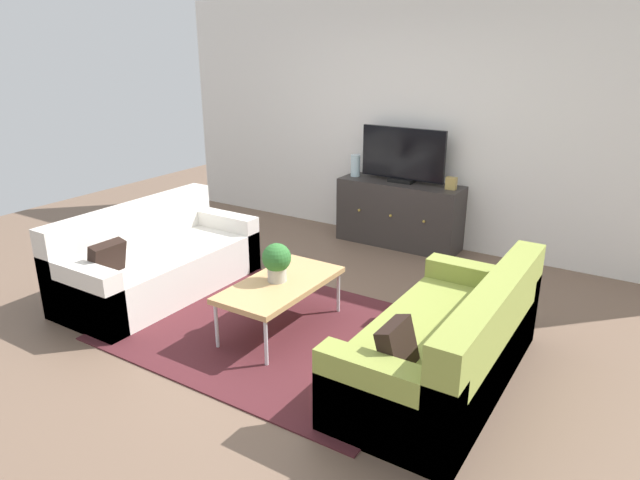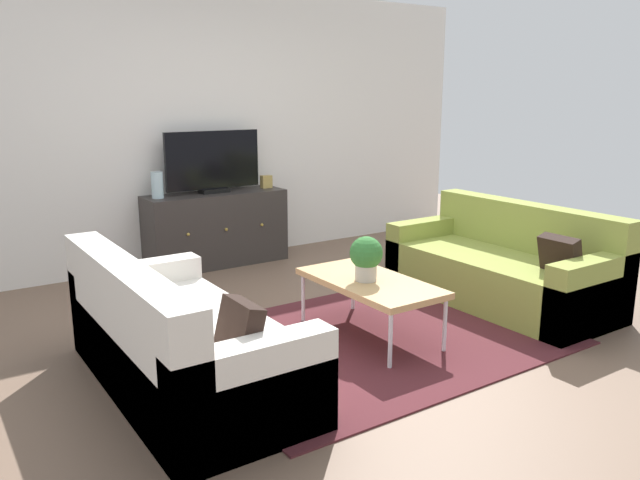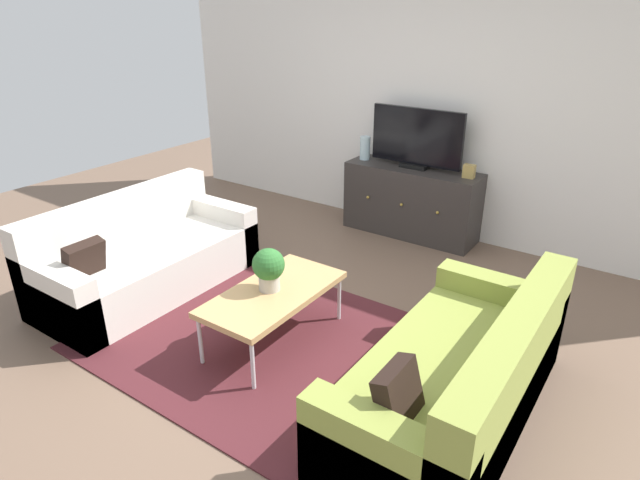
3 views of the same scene
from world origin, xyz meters
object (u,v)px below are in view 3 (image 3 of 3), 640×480
couch_right_side (463,383)px  tv_console (411,202)px  flat_screen_tv (417,139)px  coffee_table (273,295)px  potted_plant (269,268)px  couch_left_side (142,259)px  glass_vase (365,148)px  mantel_clock (469,171)px

couch_right_side → tv_console: size_ratio=1.32×
tv_console → flat_screen_tv: bearing=90.0°
flat_screen_tv → couch_right_side: bearing=-58.0°
coffee_table → couch_right_side: bearing=-0.4°
potted_plant → couch_right_side: bearing=-0.5°
couch_left_side → couch_right_side: 2.87m
glass_vase → couch_right_side: bearing=-48.9°
flat_screen_tv → glass_vase: 0.60m
tv_console → mantel_clock: mantel_clock is taller
couch_right_side → tv_console: (-1.49, 2.37, 0.10)m
potted_plant → coffee_table: bearing=-5.9°
couch_right_side → coffee_table: 1.43m
couch_right_side → flat_screen_tv: 2.92m
tv_console → mantel_clock: size_ratio=10.74×
coffee_table → flat_screen_tv: bearing=91.8°
couch_left_side → mantel_clock: (1.95, 2.37, 0.52)m
coffee_table → tv_console: size_ratio=0.78×
flat_screen_tv → mantel_clock: (0.58, -0.02, -0.23)m
couch_right_side → potted_plant: couch_right_side is taller
couch_right_side → coffee_table: bearing=179.6°
couch_right_side → mantel_clock: (-0.92, 2.37, 0.52)m
couch_right_side → glass_vase: 3.21m
tv_console → flat_screen_tv: flat_screen_tv is taller
glass_vase → flat_screen_tv: bearing=2.0°
couch_left_side → flat_screen_tv: bearing=60.1°
couch_left_side → potted_plant: (1.42, 0.01, 0.32)m
potted_plant → couch_left_side: bearing=-179.5°
glass_vase → tv_console: bearing=-0.0°
couch_right_side → tv_console: 2.81m
coffee_table → glass_vase: glass_vase is taller
couch_right_side → tv_console: bearing=122.2°
couch_right_side → tv_console: couch_right_side is taller
potted_plant → mantel_clock: 2.43m
glass_vase → mantel_clock: size_ratio=1.90×
potted_plant → flat_screen_tv: bearing=90.9°
glass_vase → coffee_table: bearing=-74.6°
coffee_table → potted_plant: 0.21m
couch_left_side → tv_console: bearing=59.9°
potted_plant → tv_console: bearing=90.9°
potted_plant → mantel_clock: size_ratio=2.39×
potted_plant → glass_vase: glass_vase is taller
coffee_table → flat_screen_tv: flat_screen_tv is taller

